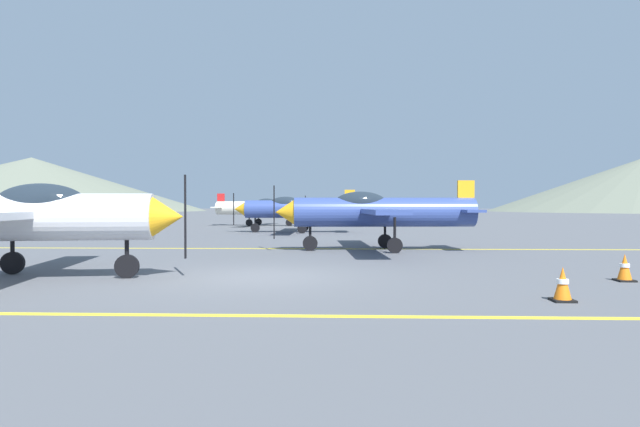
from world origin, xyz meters
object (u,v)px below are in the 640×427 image
airplane_near (13,215)px  car_sedan (387,213)px  traffic_cone_front (625,268)px  airplane_back (260,208)px  airplane_mid (377,211)px  airplane_far (295,208)px  traffic_cone_side (563,284)px

airplane_near → car_sedan: 38.32m
car_sedan → traffic_cone_front: bearing=-87.2°
airplane_near → car_sedan: bearing=72.7°
airplane_near → airplane_back: size_ratio=1.00×
airplane_back → traffic_cone_front: bearing=-67.0°
airplane_mid → car_sedan: 29.11m
airplane_near → airplane_mid: size_ratio=1.00×
airplane_mid → airplane_back: same height
airplane_near → traffic_cone_front: size_ratio=14.20×
airplane_near → airplane_far: same height
airplane_far → airplane_mid: bearing=-72.0°
airplane_mid → airplane_near: bearing=-137.8°
airplane_mid → airplane_back: size_ratio=1.00×
airplane_back → airplane_far: bearing=-69.5°
airplane_mid → traffic_cone_front: (4.78, -7.31, -1.12)m
airplane_near → traffic_cone_side: airplane_near is taller
airplane_far → airplane_back: bearing=110.5°
airplane_far → airplane_back: same height
traffic_cone_front → traffic_cone_side: size_ratio=1.00×
airplane_mid → traffic_cone_front: 8.81m
airplane_near → traffic_cone_side: 11.12m
traffic_cone_side → airplane_far: bearing=106.3°
airplane_far → car_sedan: (6.95, 16.89, -0.57)m
airplane_far → traffic_cone_side: 22.73m
airplane_near → airplane_back: bearing=88.2°
airplane_far → traffic_cone_front: (8.71, -19.37, -1.12)m
airplane_far → car_sedan: 18.28m
airplane_mid → traffic_cone_front: size_ratio=14.19×
airplane_near → traffic_cone_side: size_ratio=14.20×
car_sedan → traffic_cone_front: size_ratio=7.33×
traffic_cone_front → airplane_back: bearing=113.0°
airplane_mid → traffic_cone_side: airplane_mid is taller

